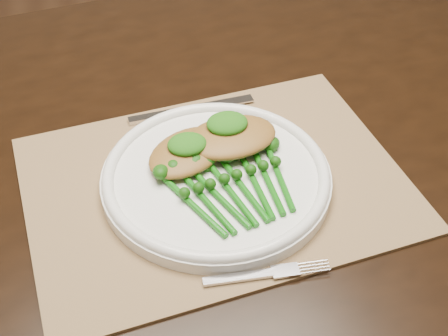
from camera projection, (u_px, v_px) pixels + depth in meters
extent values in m
cube|color=black|center=(202.00, 143.00, 0.92)|extent=(1.71, 1.11, 0.04)
cube|color=olive|center=(215.00, 183.00, 0.83)|extent=(0.53, 0.41, 0.00)
cylinder|color=white|center=(216.00, 179.00, 0.82)|extent=(0.30, 0.30, 0.02)
torus|color=white|center=(216.00, 173.00, 0.81)|extent=(0.30, 0.30, 0.02)
cube|color=silver|center=(154.00, 117.00, 0.92)|extent=(0.08, 0.02, 0.01)
cube|color=silver|center=(216.00, 105.00, 0.94)|extent=(0.12, 0.02, 0.00)
cube|color=silver|center=(238.00, 277.00, 0.71)|extent=(0.08, 0.02, 0.00)
ellipsoid|color=olive|center=(188.00, 152.00, 0.83)|extent=(0.14, 0.14, 0.02)
ellipsoid|color=olive|center=(231.00, 137.00, 0.84)|extent=(0.14, 0.10, 0.03)
ellipsoid|color=#144C0A|center=(187.00, 144.00, 0.82)|extent=(0.05, 0.04, 0.02)
ellipsoid|color=#144C0A|center=(227.00, 123.00, 0.84)|extent=(0.06, 0.05, 0.02)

